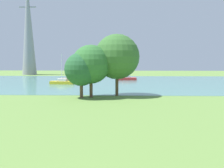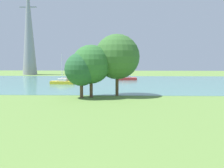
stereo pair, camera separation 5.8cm
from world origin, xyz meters
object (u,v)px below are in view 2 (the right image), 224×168
Objects in this scene: sailboat_red at (126,78)px; tree_mid_shore at (91,64)px; sailboat_brown at (71,79)px; electricity_pylon at (29,27)px; tree_west_far at (117,57)px; tree_west_near at (81,69)px; sailboat_yellow at (62,82)px.

tree_mid_shore is at bearing -100.66° from sailboat_red.
electricity_pylon is at bearing 127.46° from sailboat_brown.
sailboat_red is at bearing 79.34° from tree_mid_shore.
sailboat_brown is 26.71m from tree_west_far.
tree_west_near is (6.41, -26.06, 3.42)m from sailboat_brown.
sailboat_yellow is 36.97m from electricity_pylon.
tree_west_near is at bearing -70.12° from sailboat_yellow.
tree_west_far is (4.74, 2.34, 1.67)m from tree_west_near.
tree_west_near is (6.69, -18.51, 3.42)m from sailboat_yellow.
tree_west_near is 0.21× the size of electricity_pylon.
tree_west_near is 54.68m from electricity_pylon.
sailboat_yellow is 0.87× the size of tree_mid_shore.
tree_west_far is (-1.74, -26.25, 5.06)m from sailboat_red.
tree_mid_shore reaches higher than sailboat_yellow.
sailboat_red is (13.18, 10.08, 0.02)m from sailboat_yellow.
tree_mid_shore is (7.92, -17.81, 4.06)m from sailboat_yellow.
sailboat_yellow reaches higher than sailboat_brown.
sailboat_yellow is at bearing -92.18° from sailboat_brown.
tree_west_far is at bearing -58.50° from electricity_pylon.
electricity_pylon reaches higher than tree_west_far.
tree_west_near reaches higher than sailboat_brown.
sailboat_brown is 0.87× the size of sailboat_yellow.
sailboat_brown is at bearing 103.81° from tree_west_near.
tree_west_far is (11.15, -23.73, 5.09)m from sailboat_brown.
sailboat_brown is 31.38m from electricity_pylon.
electricity_pylon is at bearing 119.31° from sailboat_yellow.
sailboat_brown is at bearing -168.92° from sailboat_red.
sailboat_yellow is 16.59m from sailboat_red.
sailboat_red is 26.79m from tree_west_far.
tree_west_near is at bearing -64.14° from electricity_pylon.
electricity_pylon reaches higher than sailboat_yellow.
sailboat_brown is at bearing 106.75° from tree_mid_shore.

